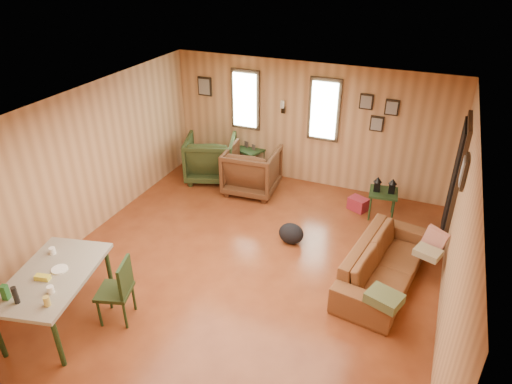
# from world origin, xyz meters

# --- Properties ---
(room) EXTENTS (5.54, 6.04, 2.44)m
(room) POSITION_xyz_m (0.17, 0.27, 1.21)
(room) COLOR brown
(room) RESTS_ON ground
(sofa) EXTENTS (0.92, 2.15, 0.81)m
(sofa) POSITION_xyz_m (1.96, 0.42, 0.41)
(sofa) COLOR brown
(sofa) RESTS_ON ground
(recliner_brown) EXTENTS (1.03, 0.97, 0.99)m
(recliner_brown) POSITION_xyz_m (-0.83, 2.18, 0.49)
(recliner_brown) COLOR #492A16
(recliner_brown) RESTS_ON ground
(recliner_green) EXTENTS (1.21, 1.17, 0.99)m
(recliner_green) POSITION_xyz_m (-1.81, 2.37, 0.50)
(recliner_green) COLOR #273216
(recliner_green) RESTS_ON ground
(end_table) EXTENTS (0.67, 0.64, 0.67)m
(end_table) POSITION_xyz_m (-1.18, 2.92, 0.38)
(end_table) COLOR #1F3819
(end_table) RESTS_ON ground
(side_table) EXTENTS (0.53, 0.53, 0.76)m
(side_table) POSITION_xyz_m (1.65, 2.19, 0.52)
(side_table) COLOR #1F3819
(side_table) RESTS_ON ground
(cooler) EXTENTS (0.39, 0.35, 0.23)m
(cooler) POSITION_xyz_m (1.23, 2.27, 0.12)
(cooler) COLOR maroon
(cooler) RESTS_ON ground
(backpack) EXTENTS (0.46, 0.38, 0.35)m
(backpack) POSITION_xyz_m (0.44, 0.81, 0.18)
(backpack) COLOR black
(backpack) RESTS_ON ground
(sofa_pillows) EXTENTS (0.91, 1.77, 0.36)m
(sofa_pillows) POSITION_xyz_m (2.31, 0.14, 0.50)
(sofa_pillows) COLOR #49512D
(sofa_pillows) RESTS_ON sofa
(dining_table) EXTENTS (1.20, 1.64, 0.97)m
(dining_table) POSITION_xyz_m (-1.69, -1.99, 0.69)
(dining_table) COLOR gray
(dining_table) RESTS_ON ground
(dining_chair) EXTENTS (0.51, 0.51, 0.90)m
(dining_chair) POSITION_xyz_m (-1.00, -1.63, 0.50)
(dining_chair) COLOR #273216
(dining_chair) RESTS_ON ground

